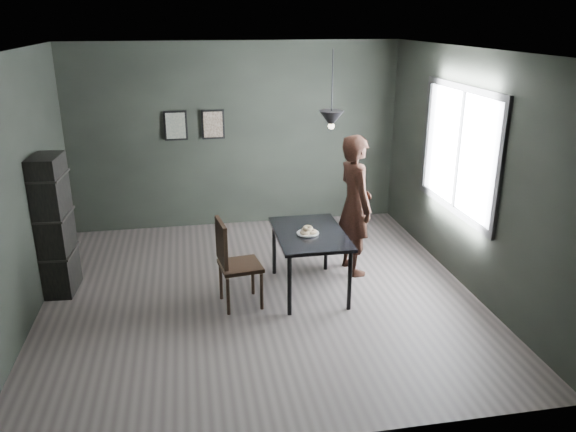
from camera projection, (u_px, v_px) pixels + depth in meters
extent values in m
plane|color=#3B3533|center=(260.00, 294.00, 6.70)|extent=(5.00, 5.00, 0.00)
cube|color=black|center=(237.00, 136.00, 8.54)|extent=(5.00, 0.10, 2.80)
cube|color=silver|center=(255.00, 50.00, 5.75)|extent=(5.00, 5.00, 0.02)
cube|color=white|center=(459.00, 151.00, 6.76)|extent=(0.02, 1.80, 1.40)
cube|color=black|center=(459.00, 151.00, 6.76)|extent=(0.04, 1.96, 1.56)
cube|color=black|center=(310.00, 234.00, 6.55)|extent=(0.80, 1.20, 0.04)
cylinder|color=black|center=(290.00, 286.00, 6.12)|extent=(0.05, 0.05, 0.71)
cylinder|color=black|center=(350.00, 281.00, 6.23)|extent=(0.05, 0.05, 0.71)
cylinder|color=black|center=(274.00, 248.00, 7.12)|extent=(0.05, 0.05, 0.71)
cylinder|color=black|center=(326.00, 244.00, 7.23)|extent=(0.05, 0.05, 0.71)
cylinder|color=white|center=(308.00, 234.00, 6.48)|extent=(0.23, 0.23, 0.01)
torus|color=beige|center=(312.00, 232.00, 6.47)|extent=(0.12, 0.12, 0.04)
torus|color=beige|center=(306.00, 230.00, 6.52)|extent=(0.12, 0.12, 0.04)
torus|color=beige|center=(305.00, 233.00, 6.44)|extent=(0.12, 0.12, 0.04)
torus|color=beige|center=(308.00, 228.00, 6.46)|extent=(0.12, 0.13, 0.06)
imported|color=black|center=(355.00, 205.00, 7.02)|extent=(0.52, 0.71, 1.79)
cube|color=black|center=(240.00, 266.00, 6.31)|extent=(0.51, 0.51, 0.04)
cube|color=black|center=(222.00, 243.00, 6.14)|extent=(0.11, 0.45, 0.49)
cylinder|color=black|center=(228.00, 297.00, 6.17)|extent=(0.04, 0.04, 0.44)
cylinder|color=black|center=(262.00, 292.00, 6.28)|extent=(0.04, 0.04, 0.44)
cylinder|color=black|center=(221.00, 282.00, 6.51)|extent=(0.04, 0.04, 0.44)
cylinder|color=black|center=(253.00, 277.00, 6.63)|extent=(0.04, 0.04, 0.44)
cube|color=black|center=(55.00, 226.00, 6.52)|extent=(0.35, 0.57, 1.66)
cylinder|color=black|center=(332.00, 85.00, 6.11)|extent=(0.01, 0.01, 0.75)
cone|color=black|center=(331.00, 119.00, 6.24)|extent=(0.28, 0.28, 0.18)
sphere|color=#FFE0B2|center=(331.00, 126.00, 6.27)|extent=(0.07, 0.07, 0.07)
cube|color=black|center=(176.00, 126.00, 8.29)|extent=(0.34, 0.03, 0.44)
cube|color=#3B534A|center=(176.00, 126.00, 8.27)|extent=(0.28, 0.01, 0.38)
cube|color=black|center=(213.00, 124.00, 8.38)|extent=(0.34, 0.03, 0.44)
cube|color=brown|center=(213.00, 125.00, 8.37)|extent=(0.28, 0.01, 0.38)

